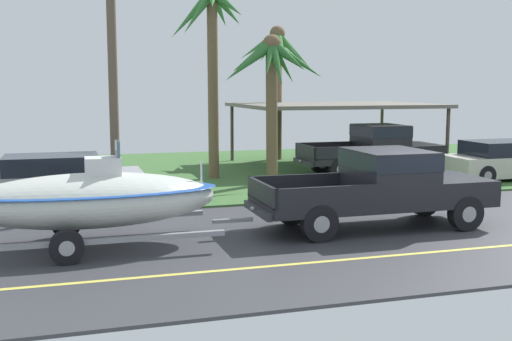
% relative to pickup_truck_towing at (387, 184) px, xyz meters
% --- Properties ---
extents(ground, '(36.00, 22.00, 0.11)m').
position_rel_pickup_truck_towing_xyz_m(ground, '(0.74, 7.84, -1.03)').
color(ground, '#38383D').
extents(pickup_truck_towing, '(5.72, 2.05, 1.82)m').
position_rel_pickup_truck_towing_xyz_m(pickup_truck_towing, '(0.00, 0.00, 0.00)').
color(pickup_truck_towing, black).
rests_on(pickup_truck_towing, ground).
extents(boat_on_trailer, '(6.26, 2.43, 2.19)m').
position_rel_pickup_truck_towing_xyz_m(boat_on_trailer, '(-6.71, -0.00, -0.02)').
color(boat_on_trailer, gray).
rests_on(boat_on_trailer, ground).
extents(parked_pickup_background, '(5.47, 2.00, 1.86)m').
position_rel_pickup_truck_towing_xyz_m(parked_pickup_background, '(3.99, 7.94, 0.01)').
color(parked_pickup_background, black).
rests_on(parked_pickup_background, ground).
extents(parked_sedan_near, '(4.50, 1.87, 1.38)m').
position_rel_pickup_truck_towing_xyz_m(parked_sedan_near, '(-7.38, 5.27, -0.35)').
color(parked_sedan_near, '#99999E').
rests_on(parked_sedan_near, ground).
extents(parked_sedan_far, '(4.74, 1.95, 1.38)m').
position_rel_pickup_truck_towing_xyz_m(parked_sedan_far, '(7.79, 5.51, -0.34)').
color(parked_sedan_far, beige).
rests_on(parked_sedan_far, ground).
extents(carport_awning, '(7.74, 5.82, 2.57)m').
position_rel_pickup_truck_towing_xyz_m(carport_awning, '(3.42, 10.79, 1.45)').
color(carport_awning, '#4C4238').
rests_on(carport_awning, ground).
extents(palm_tree_near_left, '(2.68, 3.21, 6.79)m').
position_rel_pickup_truck_towing_xyz_m(palm_tree_near_left, '(-2.18, 8.76, 4.14)').
color(palm_tree_near_left, brown).
rests_on(palm_tree_near_left, ground).
extents(palm_tree_near_right, '(3.41, 3.14, 5.87)m').
position_rel_pickup_truck_towing_xyz_m(palm_tree_near_right, '(1.83, 13.35, 3.29)').
color(palm_tree_near_right, brown).
rests_on(palm_tree_near_right, ground).
extents(palm_tree_mid, '(3.85, 2.80, 4.97)m').
position_rel_pickup_truck_towing_xyz_m(palm_tree_mid, '(-0.59, 6.91, 2.75)').
color(palm_tree_mid, brown).
rests_on(palm_tree_mid, ground).
extents(utility_pole, '(0.24, 1.80, 8.36)m').
position_rel_pickup_truck_towing_xyz_m(utility_pole, '(-5.90, 3.88, 3.32)').
color(utility_pole, brown).
rests_on(utility_pole, ground).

